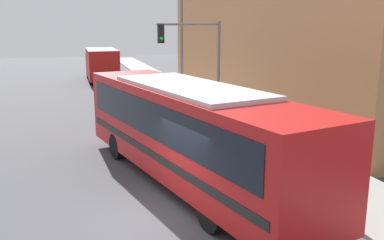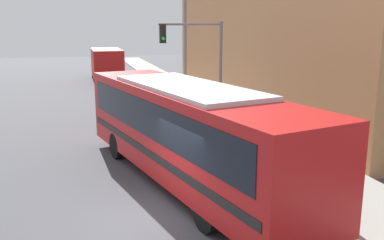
# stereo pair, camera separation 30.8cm
# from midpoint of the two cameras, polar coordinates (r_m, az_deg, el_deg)

# --- Properties ---
(ground_plane) EXTENTS (120.00, 120.00, 0.00)m
(ground_plane) POSITION_cam_midpoint_polar(r_m,az_deg,el_deg) (11.83, -3.73, -12.93)
(ground_plane) COLOR #47474C
(sidewalk) EXTENTS (2.86, 70.00, 0.12)m
(sidewalk) POSITION_cam_midpoint_polar(r_m,az_deg,el_deg) (31.90, -0.46, 3.59)
(sidewalk) COLOR gray
(sidewalk) RESTS_ON ground_plane
(building_facade) EXTENTS (6.00, 25.96, 9.13)m
(building_facade) POSITION_cam_midpoint_polar(r_m,az_deg,el_deg) (27.43, 12.00, 11.29)
(building_facade) COLOR #B27A4C
(building_facade) RESTS_ON ground_plane
(city_bus) EXTENTS (5.19, 12.00, 3.26)m
(city_bus) POSITION_cam_midpoint_polar(r_m,az_deg,el_deg) (13.66, -0.12, -0.96)
(city_bus) COLOR red
(city_bus) RESTS_ON ground_plane
(delivery_truck) EXTENTS (2.49, 8.15, 2.95)m
(delivery_truck) POSITION_cam_midpoint_polar(r_m,az_deg,el_deg) (39.53, -11.15, 7.39)
(delivery_truck) COLOR #B21919
(delivery_truck) RESTS_ON ground_plane
(fire_hydrant) EXTENTS (0.23, 0.31, 0.68)m
(fire_hydrant) POSITION_cam_midpoint_polar(r_m,az_deg,el_deg) (16.60, 11.09, -3.82)
(fire_hydrant) COLOR red
(fire_hydrant) RESTS_ON sidewalk
(traffic_light_pole) EXTENTS (3.28, 0.35, 5.12)m
(traffic_light_pole) POSITION_cam_midpoint_polar(r_m,az_deg,el_deg) (21.72, 1.39, 8.84)
(traffic_light_pole) COLOR slate
(traffic_light_pole) RESTS_ON sidewalk
(parking_meter) EXTENTS (0.14, 0.14, 1.24)m
(parking_meter) POSITION_cam_midpoint_polar(r_m,az_deg,el_deg) (21.72, 4.38, 1.66)
(parking_meter) COLOR slate
(parking_meter) RESTS_ON sidewalk
(street_lamp) EXTENTS (2.82, 0.28, 8.12)m
(street_lamp) POSITION_cam_midpoint_polar(r_m,az_deg,el_deg) (29.35, -1.26, 12.30)
(street_lamp) COLOR slate
(street_lamp) RESTS_ON sidewalk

